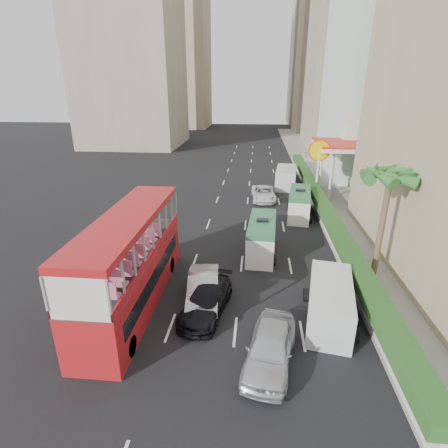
# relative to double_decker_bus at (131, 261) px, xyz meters

# --- Properties ---
(ground_plane) EXTENTS (200.00, 200.00, 0.00)m
(ground_plane) POSITION_rel_double_decker_bus_xyz_m (6.00, 0.00, -2.53)
(ground_plane) COLOR black
(ground_plane) RESTS_ON ground
(double_decker_bus) EXTENTS (2.50, 11.00, 5.06)m
(double_decker_bus) POSITION_rel_double_decker_bus_xyz_m (0.00, 0.00, 0.00)
(double_decker_bus) COLOR red
(double_decker_bus) RESTS_ON ground
(car_silver_lane_a) EXTENTS (2.10, 4.83, 1.54)m
(car_silver_lane_a) POSITION_rel_double_decker_bus_xyz_m (3.69, 0.39, -2.53)
(car_silver_lane_a) COLOR silver
(car_silver_lane_a) RESTS_ON ground
(car_silver_lane_b) EXTENTS (2.72, 4.94, 1.59)m
(car_silver_lane_b) POSITION_rel_double_decker_bus_xyz_m (7.18, -3.89, -2.53)
(car_silver_lane_b) COLOR silver
(car_silver_lane_b) RESTS_ON ground
(car_black) EXTENTS (2.74, 5.03, 1.38)m
(car_black) POSITION_rel_double_decker_bus_xyz_m (4.00, -0.57, -2.53)
(car_black) COLOR black
(car_black) RESTS_ON ground
(van_asset) EXTENTS (2.61, 5.10, 1.38)m
(van_asset) POSITION_rel_double_decker_bus_xyz_m (7.21, 19.37, -2.53)
(van_asset) COLOR silver
(van_asset) RESTS_ON ground
(minibus_near) EXTENTS (2.13, 5.52, 2.41)m
(minibus_near) POSITION_rel_double_decker_bus_xyz_m (6.90, 6.81, -1.33)
(minibus_near) COLOR silver
(minibus_near) RESTS_ON ground
(minibus_far) EXTENTS (2.44, 5.55, 2.38)m
(minibus_far) POSITION_rel_double_decker_bus_xyz_m (10.35, 14.73, -1.34)
(minibus_far) COLOR silver
(minibus_far) RESTS_ON ground
(panel_van_near) EXTENTS (2.87, 5.32, 2.02)m
(panel_van_near) POSITION_rel_double_decker_bus_xyz_m (10.22, -0.62, -1.52)
(panel_van_near) COLOR silver
(panel_van_near) RESTS_ON ground
(panel_van_far) EXTENTS (2.77, 5.70, 2.20)m
(panel_van_far) POSITION_rel_double_decker_bus_xyz_m (9.88, 24.92, -1.43)
(panel_van_far) COLOR silver
(panel_van_far) RESTS_ON ground
(sidewalk) EXTENTS (6.00, 120.00, 0.18)m
(sidewalk) POSITION_rel_double_decker_bus_xyz_m (15.00, 25.00, -2.44)
(sidewalk) COLOR #99968C
(sidewalk) RESTS_ON ground
(kerb_wall) EXTENTS (0.30, 44.00, 1.00)m
(kerb_wall) POSITION_rel_double_decker_bus_xyz_m (12.20, 14.00, -1.85)
(kerb_wall) COLOR silver
(kerb_wall) RESTS_ON sidewalk
(hedge) EXTENTS (1.10, 44.00, 0.70)m
(hedge) POSITION_rel_double_decker_bus_xyz_m (12.20, 14.00, -1.00)
(hedge) COLOR #2D6626
(hedge) RESTS_ON kerb_wall
(palm_tree) EXTENTS (0.36, 0.36, 6.40)m
(palm_tree) POSITION_rel_double_decker_bus_xyz_m (13.80, 4.00, 0.85)
(palm_tree) COLOR brown
(palm_tree) RESTS_ON sidewalk
(shell_station) EXTENTS (6.50, 8.00, 5.50)m
(shell_station) POSITION_rel_double_decker_bus_xyz_m (16.00, 23.00, 0.22)
(shell_station) COLOR silver
(shell_station) RESTS_ON ground
(tower_mid) EXTENTS (16.00, 16.00, 50.00)m
(tower_mid) POSITION_rel_double_decker_bus_xyz_m (24.00, 58.00, 22.47)
(tower_mid) COLOR tan
(tower_mid) RESTS_ON ground
(tower_far_a) EXTENTS (14.00, 14.00, 44.00)m
(tower_far_a) POSITION_rel_double_decker_bus_xyz_m (23.00, 82.00, 19.47)
(tower_far_a) COLOR tan
(tower_far_a) RESTS_ON ground
(tower_far_b) EXTENTS (14.00, 14.00, 40.00)m
(tower_far_b) POSITION_rel_double_decker_bus_xyz_m (23.00, 104.00, 17.47)
(tower_far_b) COLOR tan
(tower_far_b) RESTS_ON ground
(tower_left_b) EXTENTS (16.00, 16.00, 46.00)m
(tower_left_b) POSITION_rel_double_decker_bus_xyz_m (-16.00, 90.00, 20.47)
(tower_left_b) COLOR tan
(tower_left_b) RESTS_ON ground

